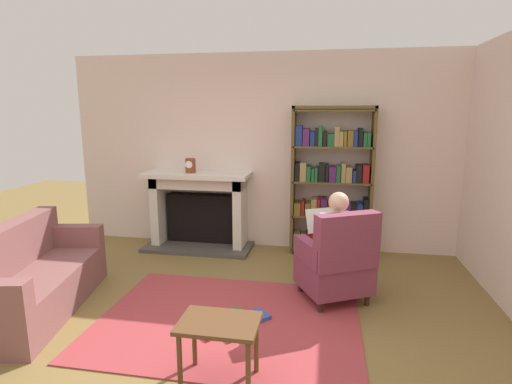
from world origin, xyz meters
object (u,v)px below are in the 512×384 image
Objects in this scene: armchair_reading at (337,262)px; side_table at (219,331)px; mantel_clock at (190,166)px; bookshelf at (331,184)px; sofa_floral at (32,280)px; fireplace at (200,207)px; seated_reader at (332,240)px.

side_table is at bearing 31.95° from armchair_reading.
mantel_clock reaches higher than armchair_reading.
side_table is at bearing -104.91° from bookshelf.
sofa_floral reaches higher than side_table.
armchair_reading is at bearing -87.32° from bookshelf.
bookshelf is at bearing -63.62° from sofa_floral.
fireplace is 0.83× the size of sofa_floral.
seated_reader is 0.63× the size of sofa_floral.
bookshelf reaches higher than side_table.
mantel_clock is at bearing 112.60° from side_table.
fireplace is 0.76× the size of bookshelf.
bookshelf is (1.83, 0.03, 0.38)m from fireplace.
bookshelf reaches higher than fireplace.
fireplace is 0.62m from mantel_clock.
mantel_clock is 0.17× the size of seated_reader.
seated_reader is at bearing -35.50° from fireplace.
armchair_reading is 2.99m from sofa_floral.
side_table is (1.06, -2.85, -0.17)m from fireplace.
sofa_floral is at bearing 160.97° from side_table.
sofa_floral is at bearing -115.08° from fireplace.
fireplace is 2.37m from armchair_reading.
sofa_floral is at bearing -142.49° from bookshelf.
mantel_clock is at bearing -129.32° from fireplace.
armchair_reading is 1.66m from side_table.
seated_reader is at bearing -84.95° from sofa_floral.
fireplace is 3.05m from side_table.
mantel_clock is 0.11× the size of sofa_floral.
seated_reader is 2.98m from sofa_floral.
fireplace is at bearing -63.30° from seated_reader.
mantel_clock reaches higher than side_table.
side_table is (-0.77, -2.89, -0.56)m from bookshelf.
fireplace is 1.32× the size of seated_reader.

